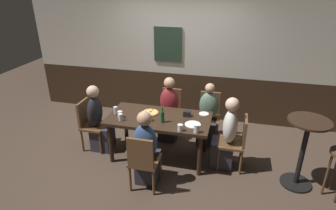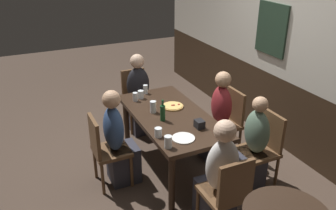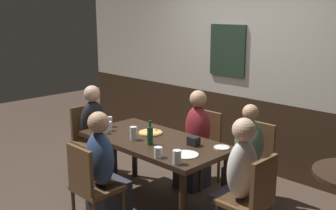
% 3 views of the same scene
% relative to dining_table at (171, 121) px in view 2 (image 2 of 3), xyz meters
% --- Properties ---
extents(ground_plane, '(12.00, 12.00, 0.00)m').
position_rel_dining_table_xyz_m(ground_plane, '(0.00, 0.00, -0.65)').
color(ground_plane, '#423328').
extents(wall_back, '(6.40, 0.13, 2.60)m').
position_rel_dining_table_xyz_m(wall_back, '(-0.00, 1.65, 0.65)').
color(wall_back, '#332316').
rests_on(wall_back, ground_plane).
extents(dining_table, '(1.63, 0.82, 0.74)m').
position_rel_dining_table_xyz_m(dining_table, '(0.00, 0.00, 0.00)').
color(dining_table, black).
rests_on(dining_table, ground_plane).
extents(chair_head_east, '(0.40, 0.40, 0.88)m').
position_rel_dining_table_xyz_m(chair_head_east, '(1.23, 0.00, -0.16)').
color(chair_head_east, brown).
rests_on(chair_head_east, ground_plane).
extents(chair_head_west, '(0.40, 0.40, 0.88)m').
position_rel_dining_table_xyz_m(chair_head_west, '(-1.23, 0.00, -0.16)').
color(chair_head_west, brown).
rests_on(chair_head_west, ground_plane).
extents(chair_mid_far, '(0.40, 0.40, 0.88)m').
position_rel_dining_table_xyz_m(chair_mid_far, '(0.00, 0.82, -0.16)').
color(chair_mid_far, brown).
rests_on(chair_mid_far, ground_plane).
extents(chair_mid_near, '(0.40, 0.40, 0.88)m').
position_rel_dining_table_xyz_m(chair_mid_near, '(0.00, -0.82, -0.16)').
color(chair_mid_near, brown).
rests_on(chair_mid_near, ground_plane).
extents(chair_right_far, '(0.40, 0.40, 0.88)m').
position_rel_dining_table_xyz_m(chair_right_far, '(0.72, 0.82, -0.16)').
color(chair_right_far, brown).
rests_on(chair_right_far, ground_plane).
extents(person_head_east, '(0.37, 0.34, 1.19)m').
position_rel_dining_table_xyz_m(person_head_east, '(1.07, 0.00, -0.15)').
color(person_head_east, '#2D2D38').
rests_on(person_head_east, ground_plane).
extents(person_head_west, '(0.37, 0.34, 1.17)m').
position_rel_dining_table_xyz_m(person_head_west, '(-1.07, 0.00, -0.15)').
color(person_head_west, '#2D2D38').
rests_on(person_head_west, ground_plane).
extents(person_mid_far, '(0.34, 0.37, 1.17)m').
position_rel_dining_table_xyz_m(person_mid_far, '(-0.00, 0.66, -0.16)').
color(person_mid_far, '#2D2D38').
rests_on(person_mid_far, ground_plane).
extents(person_mid_near, '(0.34, 0.37, 1.17)m').
position_rel_dining_table_xyz_m(person_mid_near, '(0.00, -0.66, -0.16)').
color(person_mid_near, '#2D2D38').
rests_on(person_mid_near, ground_plane).
extents(person_right_far, '(0.34, 0.37, 1.12)m').
position_rel_dining_table_xyz_m(person_right_far, '(0.72, 0.66, -0.19)').
color(person_right_far, '#2D2D38').
rests_on(person_right_far, ground_plane).
extents(pizza, '(0.27, 0.27, 0.03)m').
position_rel_dining_table_xyz_m(pizza, '(-0.18, 0.11, 0.10)').
color(pizza, tan).
rests_on(pizza, dining_table).
extents(beer_glass_half, '(0.06, 0.06, 0.12)m').
position_rel_dining_table_xyz_m(beer_glass_half, '(-0.72, -0.04, 0.14)').
color(beer_glass_half, silver).
rests_on(beer_glass_half, dining_table).
extents(pint_glass_pale, '(0.06, 0.06, 0.11)m').
position_rel_dining_table_xyz_m(pint_glass_pale, '(-0.55, -0.25, 0.14)').
color(pint_glass_pale, silver).
rests_on(pint_glass_pale, dining_table).
extents(highball_clear, '(0.08, 0.08, 0.13)m').
position_rel_dining_table_xyz_m(highball_clear, '(0.65, -0.34, 0.14)').
color(highball_clear, silver).
rests_on(highball_clear, dining_table).
extents(tumbler_water, '(0.08, 0.08, 0.11)m').
position_rel_dining_table_xyz_m(tumbler_water, '(-0.60, -0.15, 0.14)').
color(tumbler_water, silver).
rests_on(tumbler_water, dining_table).
extents(pint_glass_amber, '(0.08, 0.08, 0.10)m').
position_rel_dining_table_xyz_m(pint_glass_amber, '(0.42, -0.34, 0.13)').
color(pint_glass_amber, silver).
rests_on(pint_glass_amber, dining_table).
extents(pint_glass_stout, '(0.08, 0.08, 0.14)m').
position_rel_dining_table_xyz_m(pint_glass_stout, '(-0.14, -0.17, 0.15)').
color(pint_glass_stout, silver).
rests_on(pint_glass_stout, dining_table).
extents(beer_bottle_green, '(0.06, 0.06, 0.26)m').
position_rel_dining_table_xyz_m(beer_bottle_green, '(0.10, -0.15, 0.19)').
color(beer_bottle_green, '#194723').
rests_on(beer_bottle_green, dining_table).
extents(plate_white_large, '(0.24, 0.24, 0.01)m').
position_rel_dining_table_xyz_m(plate_white_large, '(0.56, -0.12, 0.09)').
color(plate_white_large, white).
rests_on(plate_white_large, dining_table).
extents(plate_white_small, '(0.16, 0.16, 0.01)m').
position_rel_dining_table_xyz_m(plate_white_small, '(0.68, 0.28, 0.09)').
color(plate_white_small, white).
rests_on(plate_white_small, dining_table).
extents(condiment_caddy, '(0.11, 0.09, 0.09)m').
position_rel_dining_table_xyz_m(condiment_caddy, '(0.43, 0.14, 0.13)').
color(condiment_caddy, black).
rests_on(condiment_caddy, dining_table).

